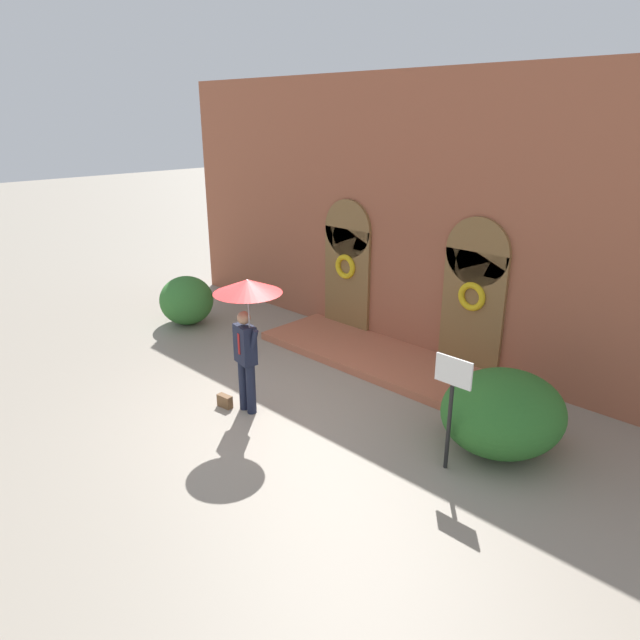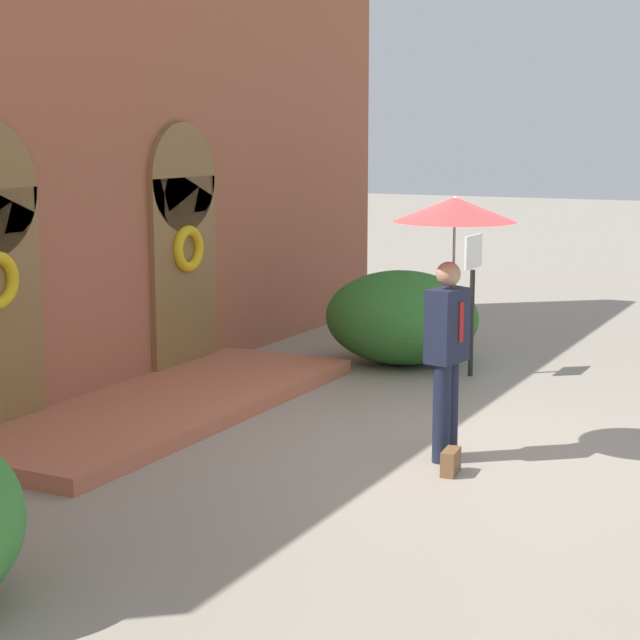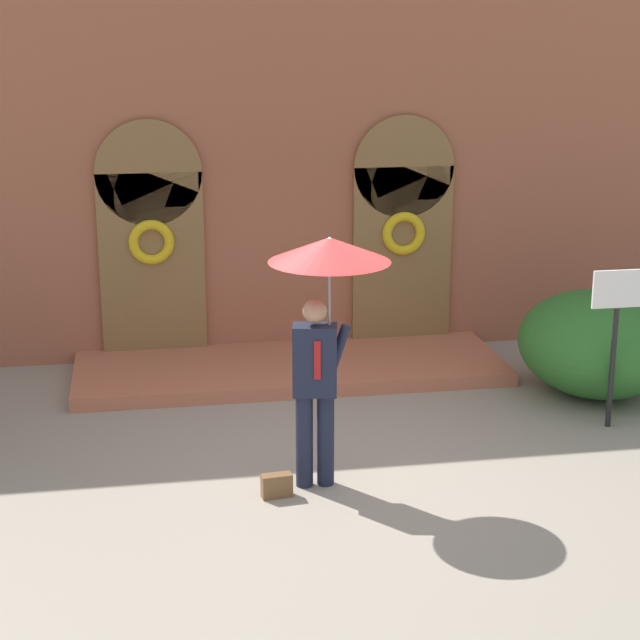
{
  "view_description": "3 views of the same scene",
  "coord_description": "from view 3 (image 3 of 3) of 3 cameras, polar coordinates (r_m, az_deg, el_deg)",
  "views": [
    {
      "loc": [
        6.7,
        -5.49,
        4.8
      ],
      "look_at": [
        -0.18,
        1.56,
        1.22
      ],
      "focal_mm": 32.0,
      "sensor_mm": 36.0,
      "label": 1
    },
    {
      "loc": [
        -9.04,
        -3.39,
        2.9
      ],
      "look_at": [
        -0.23,
        1.13,
        1.18
      ],
      "focal_mm": 60.0,
      "sensor_mm": 36.0,
      "label": 2
    },
    {
      "loc": [
        -1.77,
        -9.23,
        4.25
      ],
      "look_at": [
        0.06,
        1.23,
        1.21
      ],
      "focal_mm": 60.0,
      "sensor_mm": 36.0,
      "label": 3
    }
  ],
  "objects": [
    {
      "name": "person_with_umbrella",
      "position": [
        9.53,
        0.3,
        1.78
      ],
      "size": [
        1.1,
        1.1,
        2.36
      ],
      "color": "#191E33",
      "rests_on": "ground"
    },
    {
      "name": "ground_plane",
      "position": [
        10.32,
        0.89,
        -8.34
      ],
      "size": [
        80.0,
        80.0,
        0.0
      ],
      "primitive_type": "plane",
      "color": "gray"
    },
    {
      "name": "building_facade",
      "position": [
        13.6,
        -2.38,
        9.33
      ],
      "size": [
        14.0,
        2.3,
        5.6
      ],
      "color": "#9E563D",
      "rests_on": "ground"
    },
    {
      "name": "shrub_right",
      "position": [
        12.74,
        14.54,
        -1.21
      ],
      "size": [
        1.77,
        1.98,
        1.2
      ],
      "primitive_type": "ellipsoid",
      "color": "#2D6B28",
      "rests_on": "ground"
    },
    {
      "name": "handbag",
      "position": [
        9.88,
        -2.32,
        -8.82
      ],
      "size": [
        0.29,
        0.15,
        0.22
      ],
      "primitive_type": "cube",
      "rotation": [
        0.0,
        0.0,
        0.11
      ],
      "color": "brown",
      "rests_on": "ground"
    },
    {
      "name": "sign_post",
      "position": [
        11.56,
        15.49,
        -0.1
      ],
      "size": [
        0.56,
        0.06,
        1.72
      ],
      "color": "black",
      "rests_on": "ground"
    }
  ]
}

